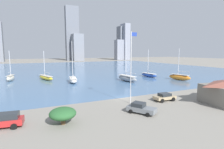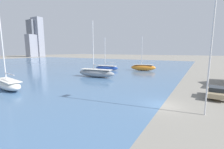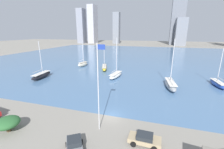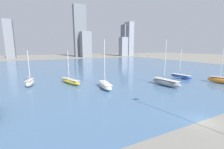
{
  "view_description": "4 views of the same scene",
  "coord_description": "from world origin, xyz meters",
  "px_view_note": "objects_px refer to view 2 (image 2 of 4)",
  "views": [
    {
      "loc": [
        -17.7,
        -32.28,
        9.8
      ],
      "look_at": [
        1.69,
        9.23,
        3.9
      ],
      "focal_mm": 28.0,
      "sensor_mm": 36.0,
      "label": 1
    },
    {
      "loc": [
        -17.42,
        -3.57,
        6.24
      ],
      "look_at": [
        7.58,
        11.44,
        1.72
      ],
      "focal_mm": 24.0,
      "sensor_mm": 36.0,
      "label": 2
    },
    {
      "loc": [
        7.21,
        -23.51,
        15.03
      ],
      "look_at": [
        -4.01,
        14.19,
        3.8
      ],
      "focal_mm": 24.0,
      "sensor_mm": 36.0,
      "label": 3
    },
    {
      "loc": [
        -21.76,
        -12.91,
        11.08
      ],
      "look_at": [
        -7.27,
        16.11,
        5.26
      ],
      "focal_mm": 24.0,
      "sensor_mm": 36.0,
      "label": 4
    }
  ],
  "objects_px": {
    "sailboat_blue": "(107,68)",
    "sailboat_gray": "(96,73)",
    "flag_pole": "(212,40)",
    "sailboat_white": "(8,84)",
    "sailboat_orange": "(143,67)",
    "parked_sedan_tan": "(216,92)"
  },
  "relations": [
    {
      "from": "flag_pole",
      "to": "parked_sedan_tan",
      "type": "bearing_deg",
      "value": -10.56
    },
    {
      "from": "flag_pole",
      "to": "sailboat_blue",
      "type": "relative_size",
      "value": 1.26
    },
    {
      "from": "parked_sedan_tan",
      "to": "flag_pole",
      "type": "bearing_deg",
      "value": -98.7
    },
    {
      "from": "flag_pole",
      "to": "parked_sedan_tan",
      "type": "xyz_separation_m",
      "value": [
        7.17,
        -1.34,
        -6.46
      ]
    },
    {
      "from": "sailboat_gray",
      "to": "sailboat_blue",
      "type": "height_order",
      "value": "sailboat_gray"
    },
    {
      "from": "sailboat_white",
      "to": "sailboat_blue",
      "type": "relative_size",
      "value": 1.23
    },
    {
      "from": "sailboat_blue",
      "to": "parked_sedan_tan",
      "type": "height_order",
      "value": "sailboat_blue"
    },
    {
      "from": "flag_pole",
      "to": "sailboat_white",
      "type": "distance_m",
      "value": 29.04
    },
    {
      "from": "flag_pole",
      "to": "sailboat_orange",
      "type": "bearing_deg",
      "value": 29.3
    },
    {
      "from": "sailboat_orange",
      "to": "sailboat_blue",
      "type": "distance_m",
      "value": 12.1
    },
    {
      "from": "sailboat_orange",
      "to": "sailboat_gray",
      "type": "height_order",
      "value": "sailboat_gray"
    },
    {
      "from": "flag_pole",
      "to": "sailboat_blue",
      "type": "height_order",
      "value": "flag_pole"
    },
    {
      "from": "sailboat_white",
      "to": "sailboat_gray",
      "type": "xyz_separation_m",
      "value": [
        17.12,
        -5.32,
        0.16
      ]
    },
    {
      "from": "sailboat_blue",
      "to": "sailboat_white",
      "type": "bearing_deg",
      "value": 173.53
    },
    {
      "from": "sailboat_orange",
      "to": "parked_sedan_tan",
      "type": "bearing_deg",
      "value": -157.24
    },
    {
      "from": "sailboat_white",
      "to": "sailboat_orange",
      "type": "bearing_deg",
      "value": -9.41
    },
    {
      "from": "flag_pole",
      "to": "sailboat_gray",
      "type": "relative_size",
      "value": 1.01
    },
    {
      "from": "flag_pole",
      "to": "sailboat_orange",
      "type": "relative_size",
      "value": 1.23
    },
    {
      "from": "flag_pole",
      "to": "sailboat_white",
      "type": "relative_size",
      "value": 1.02
    },
    {
      "from": "sailboat_blue",
      "to": "sailboat_gray",
      "type": "bearing_deg",
      "value": -164.16
    },
    {
      "from": "sailboat_white",
      "to": "sailboat_blue",
      "type": "bearing_deg",
      "value": 8.1
    },
    {
      "from": "sailboat_orange",
      "to": "sailboat_gray",
      "type": "relative_size",
      "value": 0.82
    }
  ]
}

